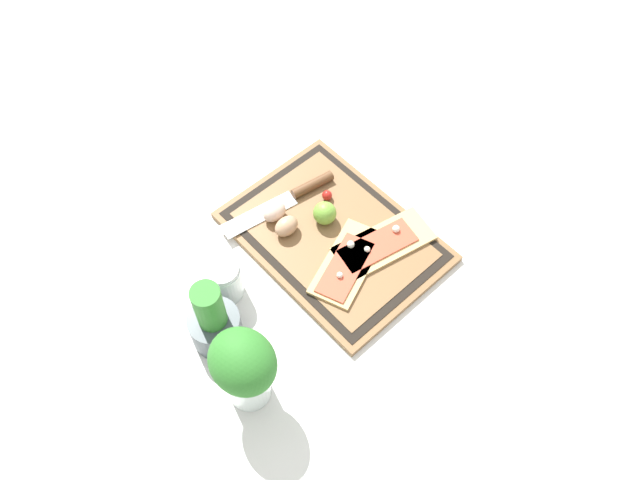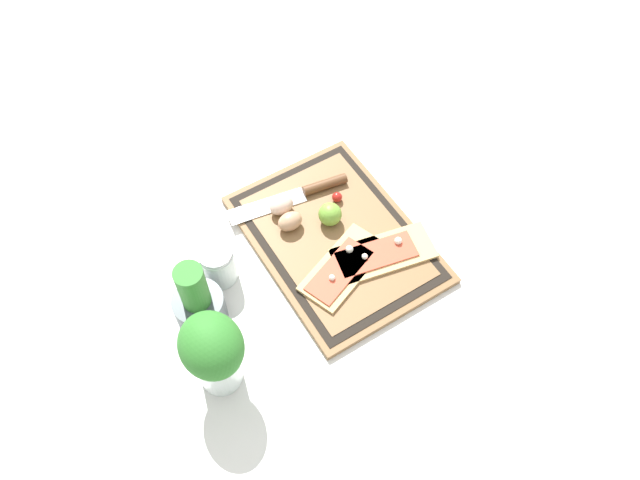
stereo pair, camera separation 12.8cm
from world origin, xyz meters
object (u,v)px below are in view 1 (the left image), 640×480
at_px(egg_brown, 286,226).
at_px(herb_pot, 214,322).
at_px(egg_pink, 274,212).
at_px(sauce_jar, 224,282).
at_px(pizza_slice_near, 382,244).
at_px(cherry_tomato_red, 327,195).
at_px(herb_glass, 244,368).
at_px(pizza_slice_far, 347,263).
at_px(lime, 325,213).
at_px(knife, 297,193).

distance_m(egg_brown, herb_pot, 0.27).
bearing_deg(herb_pot, egg_pink, -62.44).
bearing_deg(sauce_jar, pizza_slice_near, -115.02).
distance_m(egg_pink, cherry_tomato_red, 0.12).
bearing_deg(herb_glass, egg_brown, -51.92).
bearing_deg(pizza_slice_far, sauce_jar, 59.55).
height_order(pizza_slice_near, pizza_slice_far, same).
bearing_deg(lime, egg_brown, 67.98).
bearing_deg(egg_brown, knife, -54.09).
distance_m(cherry_tomato_red, herb_pot, 0.38).
height_order(knife, lime, lime).
bearing_deg(knife, sauce_jar, 106.50).
bearing_deg(lime, pizza_slice_far, 159.80).
bearing_deg(sauce_jar, herb_pot, 133.32).
distance_m(cherry_tomato_red, herb_glass, 0.46).
relative_size(lime, herb_glass, 0.26).
relative_size(sauce_jar, herb_glass, 0.47).
bearing_deg(herb_pot, knife, -66.26).
bearing_deg(cherry_tomato_red, herb_pot, 104.26).
distance_m(pizza_slice_far, cherry_tomato_red, 0.17).
xyz_separation_m(egg_brown, herb_glass, (-0.21, 0.27, 0.08)).
relative_size(herb_pot, sauce_jar, 1.99).
bearing_deg(knife, lime, -179.20).
relative_size(pizza_slice_far, egg_pink, 4.02).
distance_m(egg_pink, sauce_jar, 0.19).
distance_m(egg_brown, sauce_jar, 0.18).
height_order(knife, herb_glass, herb_glass).
bearing_deg(knife, egg_pink, 98.61).
height_order(pizza_slice_near, sauce_jar, sauce_jar).
height_order(egg_brown, sauce_jar, sauce_jar).
xyz_separation_m(pizza_slice_far, herb_glass, (-0.07, 0.31, 0.09)).
distance_m(pizza_slice_far, herb_pot, 0.30).
relative_size(knife, cherry_tomato_red, 12.32).
xyz_separation_m(knife, egg_pink, (-0.01, 0.07, 0.01)).
xyz_separation_m(pizza_slice_near, sauce_jar, (0.14, 0.30, 0.02)).
xyz_separation_m(pizza_slice_near, cherry_tomato_red, (0.17, 0.00, 0.01)).
xyz_separation_m(lime, cherry_tomato_red, (0.04, -0.04, -0.01)).
xyz_separation_m(pizza_slice_far, lime, (0.11, -0.04, 0.02)).
bearing_deg(herb_glass, egg_pink, -47.03).
height_order(egg_pink, cherry_tomato_red, egg_pink).
bearing_deg(knife, pizza_slice_near, -167.79).
relative_size(egg_brown, egg_pink, 1.00).
bearing_deg(pizza_slice_far, pizza_slice_near, -99.60).
relative_size(pizza_slice_far, herb_pot, 1.21).
bearing_deg(egg_pink, herb_glass, 132.97).
distance_m(knife, lime, 0.09).
xyz_separation_m(lime, sauce_jar, (0.01, 0.26, -0.00)).
bearing_deg(egg_pink, egg_brown, 173.27).
bearing_deg(egg_brown, pizza_slice_near, -142.05).
bearing_deg(herb_pot, pizza_slice_far, -101.32).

